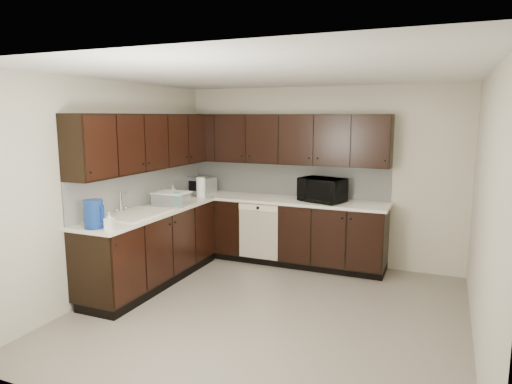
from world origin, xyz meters
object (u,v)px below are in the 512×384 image
at_px(microwave, 322,190).
at_px(blue_pitcher, 94,214).
at_px(storage_bin, 172,199).
at_px(toaster_oven, 202,185).
at_px(sink, 136,220).

relative_size(microwave, blue_pitcher, 1.96).
bearing_deg(microwave, blue_pitcher, -110.71).
bearing_deg(storage_bin, blue_pitcher, -92.34).
height_order(storage_bin, blue_pitcher, blue_pitcher).
bearing_deg(blue_pitcher, toaster_oven, 85.53).
xyz_separation_m(sink, microwave, (1.81, 1.69, 0.22)).
xyz_separation_m(sink, toaster_oven, (-0.07, 1.72, 0.18)).
bearing_deg(toaster_oven, sink, -71.69).
distance_m(sink, blue_pitcher, 0.72).
bearing_deg(toaster_oven, storage_bin, -67.02).
relative_size(toaster_oven, storage_bin, 0.87).
relative_size(microwave, toaster_oven, 1.57).
relative_size(sink, storage_bin, 1.92).
height_order(microwave, storage_bin, microwave).
distance_m(microwave, toaster_oven, 1.88).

